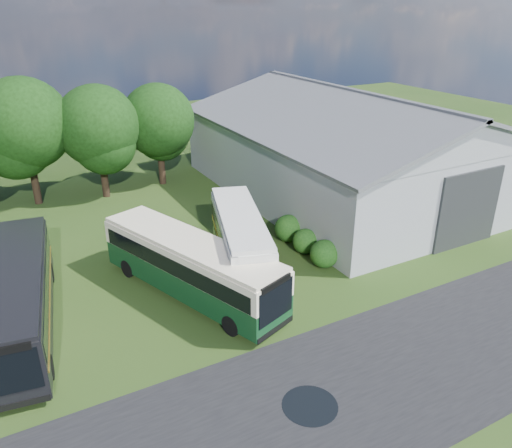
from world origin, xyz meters
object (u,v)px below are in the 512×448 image
bus_green_single (191,266)px  bus_dark_single (18,297)px  storage_shed (349,140)px  bus_maroon_double (240,246)px

bus_green_single → bus_dark_single: bus_dark_single is taller
storage_shed → bus_green_single: size_ratio=2.10×
bus_dark_single → bus_green_single: bearing=1.2°
bus_maroon_double → bus_green_single: bearing=-154.2°
bus_green_single → bus_maroon_double: 3.17m
bus_green_single → bus_dark_single: size_ratio=0.97×
bus_green_single → bus_maroon_double: size_ratio=1.28×
bus_maroon_double → bus_dark_single: bus_maroon_double is taller
storage_shed → bus_maroon_double: 16.93m
storage_shed → bus_maroon_double: (-14.30, -8.77, -2.25)m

